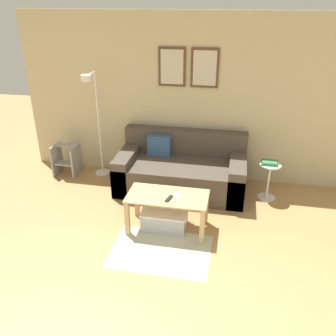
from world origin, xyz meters
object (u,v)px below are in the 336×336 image
(coffee_table, at_px, (168,202))
(cell_phone, at_px, (178,196))
(book_stack, at_px, (270,163))
(remote_control, at_px, (169,199))
(couch, at_px, (181,171))
(storage_bin, at_px, (165,218))
(floor_lamp, at_px, (95,118))
(side_table, at_px, (269,178))
(step_stool, at_px, (66,159))

(coffee_table, bearing_deg, cell_phone, 8.04)
(book_stack, distance_m, remote_control, 1.69)
(couch, distance_m, storage_bin, 1.09)
(floor_lamp, bearing_deg, couch, -4.57)
(coffee_table, relative_size, cell_phone, 7.19)
(couch, height_order, book_stack, couch)
(floor_lamp, distance_m, side_table, 2.77)
(storage_bin, bearing_deg, coffee_table, -36.18)
(storage_bin, bearing_deg, cell_phone, -4.37)
(couch, bearing_deg, remote_control, -87.99)
(storage_bin, bearing_deg, couch, 88.20)
(coffee_table, distance_m, floor_lamp, 1.95)
(couch, bearing_deg, floor_lamp, 175.43)
(book_stack, bearing_deg, storage_bin, -142.15)
(side_table, bearing_deg, coffee_table, -140.89)
(floor_lamp, bearing_deg, cell_phone, -38.38)
(book_stack, xyz_separation_m, step_stool, (-3.25, 0.17, -0.30))
(storage_bin, relative_size, book_stack, 2.39)
(book_stack, relative_size, cell_phone, 1.74)
(couch, relative_size, book_stack, 7.86)
(storage_bin, relative_size, cell_phone, 4.17)
(remote_control, relative_size, step_stool, 0.30)
(floor_lamp, relative_size, cell_phone, 12.20)
(remote_control, height_order, step_stool, remote_control)
(cell_phone, xyz_separation_m, step_stool, (-2.10, 1.21, -0.22))
(couch, bearing_deg, book_stack, -2.49)
(couch, bearing_deg, side_table, -2.64)
(floor_lamp, bearing_deg, coffee_table, -41.24)
(couch, xyz_separation_m, remote_control, (0.04, -1.19, 0.21))
(coffee_table, relative_size, step_stool, 1.99)
(couch, relative_size, floor_lamp, 1.12)
(couch, xyz_separation_m, step_stool, (-1.96, 0.12, -0.02))
(couch, distance_m, coffee_table, 1.11)
(side_table, xyz_separation_m, step_stool, (-3.26, 0.18, -0.06))
(side_table, bearing_deg, book_stack, 165.74)
(remote_control, bearing_deg, book_stack, 56.92)
(side_table, xyz_separation_m, cell_phone, (-1.17, -1.03, 0.17))
(book_stack, bearing_deg, cell_phone, -137.95)
(storage_bin, height_order, book_stack, book_stack)
(step_stool, bearing_deg, remote_control, -33.20)
(remote_control, bearing_deg, floor_lamp, 151.93)
(coffee_table, height_order, book_stack, book_stack)
(storage_bin, xyz_separation_m, remote_control, (0.08, -0.12, 0.37))
(floor_lamp, relative_size, book_stack, 6.99)
(floor_lamp, bearing_deg, side_table, -3.64)
(book_stack, bearing_deg, side_table, -14.26)
(floor_lamp, xyz_separation_m, book_stack, (2.67, -0.17, -0.44))
(coffee_table, distance_m, remote_control, 0.14)
(floor_lamp, relative_size, remote_control, 11.38)
(storage_bin, distance_m, remote_control, 0.40)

